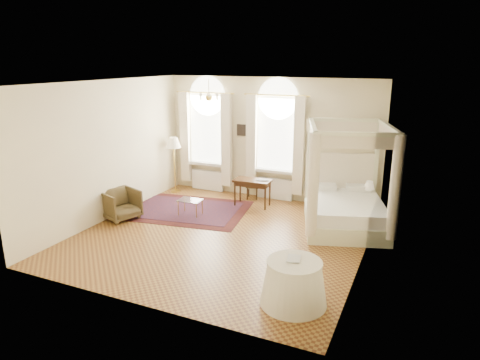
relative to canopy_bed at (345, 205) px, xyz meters
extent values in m
plane|color=olive|center=(-2.37, -1.56, -0.54)|extent=(6.00, 6.00, 0.00)
plane|color=beige|center=(-2.37, 1.44, 1.11)|extent=(6.00, 0.00, 6.00)
plane|color=beige|center=(-2.37, -4.56, 1.11)|extent=(6.00, 0.00, 6.00)
plane|color=beige|center=(-5.37, -1.56, 1.11)|extent=(0.00, 6.00, 6.00)
plane|color=beige|center=(0.63, -1.56, 1.11)|extent=(0.00, 6.00, 6.00)
plane|color=white|center=(-2.37, -1.56, 2.76)|extent=(6.00, 6.00, 0.00)
cube|color=white|center=(-4.27, 1.41, 1.26)|extent=(1.10, 0.04, 1.90)
cylinder|color=white|center=(-4.27, 1.41, 2.21)|extent=(1.10, 0.04, 1.10)
cube|color=white|center=(-4.27, 1.32, 0.27)|extent=(1.32, 0.24, 0.08)
cube|color=white|center=(-4.94, 1.24, 1.01)|extent=(0.28, 0.14, 2.60)
cube|color=white|center=(-3.60, 1.24, 1.01)|extent=(0.28, 0.14, 2.60)
cube|color=white|center=(-4.27, 1.34, -0.24)|extent=(1.00, 0.12, 0.58)
cube|color=white|center=(-2.17, 1.41, 1.26)|extent=(1.10, 0.04, 1.90)
cylinder|color=white|center=(-2.17, 1.41, 2.21)|extent=(1.10, 0.04, 1.10)
cube|color=white|center=(-2.17, 1.32, 0.27)|extent=(1.32, 0.24, 0.08)
cube|color=white|center=(-2.84, 1.24, 1.01)|extent=(0.28, 0.14, 2.60)
cube|color=white|center=(-1.50, 1.24, 1.01)|extent=(0.28, 0.14, 2.60)
cube|color=white|center=(-2.17, 1.34, -0.24)|extent=(1.00, 0.12, 0.58)
cylinder|color=gold|center=(-3.27, -0.36, 2.56)|extent=(0.02, 0.02, 0.40)
sphere|color=gold|center=(-3.27, -0.36, 2.34)|extent=(0.16, 0.16, 0.16)
sphere|color=beige|center=(-3.05, -0.36, 2.41)|extent=(0.07, 0.07, 0.07)
sphere|color=beige|center=(-3.16, -0.17, 2.41)|extent=(0.07, 0.07, 0.07)
sphere|color=beige|center=(-3.38, -0.17, 2.41)|extent=(0.07, 0.07, 0.07)
sphere|color=beige|center=(-3.49, -0.36, 2.41)|extent=(0.07, 0.07, 0.07)
sphere|color=beige|center=(-3.38, -0.55, 2.41)|extent=(0.07, 0.07, 0.07)
sphere|color=beige|center=(-3.16, -0.55, 2.41)|extent=(0.07, 0.07, 0.07)
cube|color=black|center=(-3.22, 1.41, 1.31)|extent=(0.26, 0.03, 0.32)
cube|color=black|center=(-0.92, 1.41, 1.41)|extent=(0.22, 0.03, 0.26)
cube|color=beige|center=(0.00, 0.01, -0.36)|extent=(2.31, 2.57, 0.37)
cube|color=white|center=(0.00, 0.01, -0.03)|extent=(2.18, 2.44, 0.29)
cube|color=white|center=(-0.32, 1.00, 0.38)|extent=(1.68, 0.60, 1.23)
cube|color=beige|center=(-1.08, 0.73, 0.63)|extent=(0.12, 0.12, 2.35)
cube|color=beige|center=(0.46, 1.22, 0.63)|extent=(0.12, 0.12, 2.35)
cube|color=beige|center=(-0.47, -1.20, 0.63)|extent=(0.12, 0.12, 2.35)
cube|color=beige|center=(1.07, -0.71, 0.63)|extent=(0.12, 0.12, 2.35)
cube|color=beige|center=(-0.31, 0.98, 1.81)|extent=(1.68, 0.60, 0.08)
cube|color=beige|center=(0.30, -0.95, 1.81)|extent=(1.68, 0.60, 0.08)
cube|color=beige|center=(-0.77, -0.23, 1.81)|extent=(0.73, 2.07, 0.08)
cube|color=beige|center=(0.77, 0.26, 1.81)|extent=(0.73, 2.07, 0.08)
cube|color=white|center=(-0.31, 0.98, 1.66)|extent=(1.73, 0.58, 0.29)
cube|color=white|center=(0.30, -0.95, 1.66)|extent=(1.73, 0.58, 0.29)
cube|color=white|center=(-0.77, -0.23, 1.66)|extent=(0.71, 2.12, 0.29)
cube|color=white|center=(0.77, 0.26, 1.66)|extent=(0.71, 2.12, 0.29)
cylinder|color=white|center=(-0.47, -1.20, 0.73)|extent=(0.22, 0.22, 2.15)
cylinder|color=white|center=(1.07, -0.71, 0.73)|extent=(0.22, 0.22, 2.15)
cube|color=#351F0E|center=(0.33, 0.86, -0.27)|extent=(0.43, 0.40, 0.55)
cylinder|color=gold|center=(0.38, 0.92, 0.10)|extent=(0.11, 0.11, 0.18)
cone|color=beige|center=(0.38, 0.92, 0.28)|extent=(0.25, 0.25, 0.20)
cube|color=#351F0E|center=(-2.52, 0.56, 0.14)|extent=(0.97, 0.53, 0.06)
cube|color=#351F0E|center=(-2.52, 0.56, 0.06)|extent=(0.88, 0.43, 0.10)
cylinder|color=#351F0E|center=(-2.95, 0.74, -0.21)|extent=(0.05, 0.05, 0.67)
cylinder|color=#351F0E|center=(-2.11, 0.77, -0.21)|extent=(0.05, 0.05, 0.67)
cylinder|color=#351F0E|center=(-2.93, 0.35, -0.21)|extent=(0.05, 0.05, 0.67)
cylinder|color=#351F0E|center=(-2.09, 0.39, -0.21)|extent=(0.05, 0.05, 0.67)
imported|color=black|center=(-2.27, 0.64, 0.19)|extent=(0.36, 0.29, 0.02)
cube|color=#453B1D|center=(-2.75, 1.14, -0.17)|extent=(0.43, 0.43, 0.07)
cylinder|color=#351F0E|center=(-2.84, 0.98, -0.38)|extent=(0.04, 0.04, 0.34)
cylinder|color=#351F0E|center=(-2.58, 1.05, -0.38)|extent=(0.04, 0.04, 0.34)
cylinder|color=#351F0E|center=(-2.91, 1.24, -0.38)|extent=(0.04, 0.04, 0.34)
cylinder|color=#351F0E|center=(-2.65, 1.30, -0.38)|extent=(0.04, 0.04, 0.34)
imported|color=#44361D|center=(-5.07, -1.62, -0.18)|extent=(1.01, 1.00, 0.72)
cube|color=silver|center=(-3.66, -0.71, -0.16)|extent=(0.59, 0.43, 0.02)
cylinder|color=gold|center=(-3.91, -0.88, -0.35)|extent=(0.02, 0.02, 0.39)
cylinder|color=gold|center=(-3.41, -0.86, -0.35)|extent=(0.02, 0.02, 0.39)
cylinder|color=gold|center=(-3.92, -0.56, -0.35)|extent=(0.02, 0.02, 0.39)
cylinder|color=gold|center=(-3.42, -0.53, -0.35)|extent=(0.02, 0.02, 0.39)
cylinder|color=gold|center=(-5.07, 0.81, -0.53)|extent=(0.28, 0.28, 0.03)
cylinder|color=gold|center=(-5.07, 0.81, 0.16)|extent=(0.04, 0.04, 1.41)
cone|color=beige|center=(-5.07, 0.81, 0.92)|extent=(0.41, 0.41, 0.30)
cube|color=#41110F|center=(-3.96, -0.46, -0.54)|extent=(3.40, 2.67, 0.01)
cube|color=black|center=(-3.96, -0.46, -0.53)|extent=(2.85, 2.12, 0.01)
cone|color=white|center=(-0.13, -3.52, -0.20)|extent=(1.07, 1.07, 0.69)
cylinder|color=white|center=(-0.13, -3.52, 0.17)|extent=(0.88, 0.88, 0.04)
imported|color=black|center=(-0.26, -3.48, 0.20)|extent=(0.26, 0.32, 0.03)
camera|label=1|loc=(1.56, -9.37, 3.22)|focal=32.00mm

